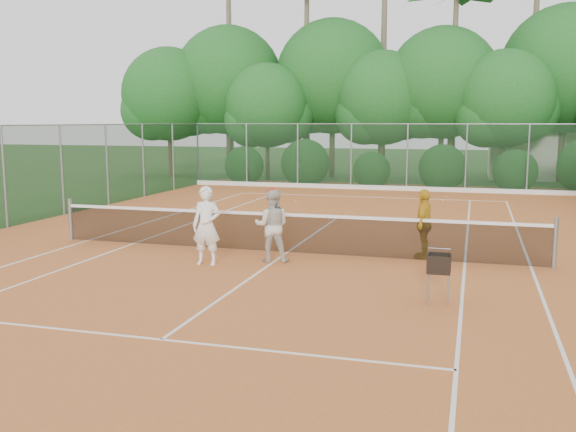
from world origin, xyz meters
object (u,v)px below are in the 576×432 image
(player_center_grp, at_px, (272,225))
(ball_hopper, at_px, (439,265))
(player_yellow, at_px, (424,224))
(player_white, at_px, (207,226))

(player_center_grp, height_order, ball_hopper, player_center_grp)
(player_center_grp, distance_m, player_yellow, 3.48)
(player_center_grp, bearing_deg, ball_hopper, -32.74)
(player_yellow, bearing_deg, player_white, -59.20)
(player_white, relative_size, player_center_grp, 1.04)
(player_center_grp, relative_size, ball_hopper, 1.91)
(player_yellow, bearing_deg, ball_hopper, 14.79)
(player_white, bearing_deg, player_center_grp, 24.94)
(player_center_grp, xyz_separation_m, player_yellow, (3.22, 1.32, -0.02))
(player_white, height_order, player_yellow, player_white)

